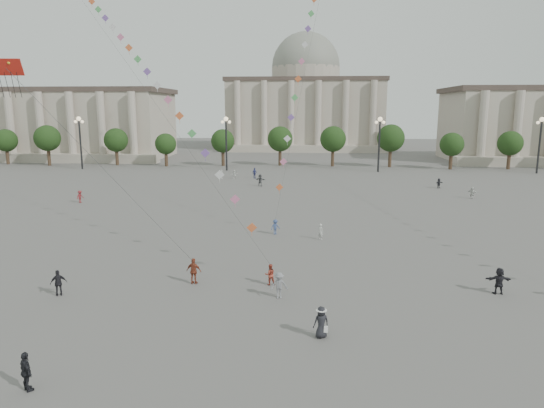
{
  "coord_description": "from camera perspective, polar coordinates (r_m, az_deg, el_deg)",
  "views": [
    {
      "loc": [
        1.47,
        -25.77,
        12.08
      ],
      "look_at": [
        -1.43,
        12.0,
        4.66
      ],
      "focal_mm": 32.0,
      "sensor_mm": 36.0,
      "label": 1
    }
  ],
  "objects": [
    {
      "name": "person_crowd_12",
      "position": [
        77.37,
        -1.39,
        2.83
      ],
      "size": [
        1.88,
        1.14,
        1.93
      ],
      "primitive_type": "imported",
      "rotation": [
        0.0,
        0.0,
        2.8
      ],
      "color": "#58595C",
      "rests_on": "ground"
    },
    {
      "name": "lamp_post_mid_west",
      "position": [
        97.29,
        -5.42,
        8.26
      ],
      "size": [
        2.0,
        0.9,
        10.65
      ],
      "color": "#262628",
      "rests_on": "ground"
    },
    {
      "name": "dragon_kite",
      "position": [
        36.18,
        -28.6,
        12.69
      ],
      "size": [
        6.86,
        1.07,
        17.47
      ],
      "color": "red",
      "rests_on": "ground"
    },
    {
      "name": "tourist_4",
      "position": [
        35.17,
        -23.82,
        -8.48
      ],
      "size": [
        1.09,
        0.9,
        1.74
      ],
      "primitive_type": "imported",
      "rotation": [
        0.0,
        0.0,
        3.69
      ],
      "color": "black",
      "rests_on": "ground"
    },
    {
      "name": "lamp_post_far_east",
      "position": [
        105.31,
        29.05,
        7.14
      ],
      "size": [
        2.0,
        0.9,
        10.65
      ],
      "color": "#262628",
      "rests_on": "ground"
    },
    {
      "name": "tree_row",
      "position": [
        104.0,
        3.6,
        7.38
      ],
      "size": [
        137.12,
        5.12,
        8.0
      ],
      "color": "#35251A",
      "rests_on": "ground"
    },
    {
      "name": "person_crowd_10",
      "position": [
        86.34,
        -5.92,
        3.51
      ],
      "size": [
        0.48,
        0.63,
        1.56
      ],
      "primitive_type": "imported",
      "rotation": [
        0.0,
        0.0,
        1.76
      ],
      "color": "beige",
      "rests_on": "ground"
    },
    {
      "name": "kite_flyer_1",
      "position": [
        47.51,
        0.39,
        -2.71
      ],
      "size": [
        1.11,
        1.0,
        1.5
      ],
      "primitive_type": "imported",
      "rotation": [
        0.0,
        0.0,
        0.59
      ],
      "color": "#374A7C",
      "rests_on": "ground"
    },
    {
      "name": "ground",
      "position": [
        28.5,
        1.05,
        -13.99
      ],
      "size": [
        360.0,
        360.0,
        0.0
      ],
      "primitive_type": "plane",
      "color": "#595754",
      "rests_on": "ground"
    },
    {
      "name": "hall_central",
      "position": [
        155.01,
        3.93,
        11.86
      ],
      "size": [
        48.3,
        34.3,
        35.5
      ],
      "color": "#AC9E90",
      "rests_on": "ground"
    },
    {
      "name": "person_crowd_6",
      "position": [
        31.83,
        0.84,
        -9.54
      ],
      "size": [
        1.2,
        0.79,
        1.73
      ],
      "primitive_type": "imported",
      "rotation": [
        0.0,
        0.0,
        0.13
      ],
      "color": "slate",
      "rests_on": "ground"
    },
    {
      "name": "tourist_0",
      "position": [
        34.72,
        -9.18,
        -7.79
      ],
      "size": [
        1.15,
        0.63,
        1.86
      ],
      "primitive_type": "imported",
      "rotation": [
        0.0,
        0.0,
        2.97
      ],
      "color": "brown",
      "rests_on": "ground"
    },
    {
      "name": "person_crowd_2",
      "position": [
        68.36,
        -21.65,
        0.81
      ],
      "size": [
        0.97,
        1.2,
        1.62
      ],
      "primitive_type": "imported",
      "rotation": [
        0.0,
        0.0,
        1.16
      ],
      "color": "maroon",
      "rests_on": "ground"
    },
    {
      "name": "kite_flyer_0",
      "position": [
        34.15,
        -0.24,
        -8.29
      ],
      "size": [
        0.86,
        0.75,
        1.51
      ],
      "primitive_type": "imported",
      "rotation": [
        0.0,
        0.0,
        3.43
      ],
      "color": "#A03C2B",
      "rests_on": "ground"
    },
    {
      "name": "hall_west",
      "position": [
        142.06,
        -28.51,
        8.29
      ],
      "size": [
        84.0,
        26.22,
        17.2
      ],
      "color": "#AC9E90",
      "rests_on": "ground"
    },
    {
      "name": "person_crowd_7",
      "position": [
        71.99,
        22.49,
        1.24
      ],
      "size": [
        1.41,
        1.43,
        1.64
      ],
      "primitive_type": "imported",
      "rotation": [
        0.0,
        0.0,
        2.35
      ],
      "color": "silver",
      "rests_on": "ground"
    },
    {
      "name": "person_crowd_3",
      "position": [
        35.83,
        25.15,
        -8.18
      ],
      "size": [
        1.68,
        0.55,
        1.81
      ],
      "primitive_type": "imported",
      "rotation": [
        0.0,
        0.0,
        3.15
      ],
      "color": "black",
      "rests_on": "ground"
    },
    {
      "name": "person_crowd_13",
      "position": [
        45.88,
        5.73,
        -3.24
      ],
      "size": [
        0.67,
        0.64,
        1.53
      ],
      "primitive_type": "imported",
      "rotation": [
        0.0,
        0.0,
        2.45
      ],
      "color": "silver",
      "rests_on": "ground"
    },
    {
      "name": "tourist_1",
      "position": [
        24.63,
        -26.94,
        -17.19
      ],
      "size": [
        1.1,
        1.01,
        1.81
      ],
      "primitive_type": "imported",
      "rotation": [
        0.0,
        0.0,
        2.46
      ],
      "color": "black",
      "rests_on": "ground"
    },
    {
      "name": "person_crowd_0",
      "position": [
        86.3,
        -2.07,
        3.66
      ],
      "size": [
        1.05,
        1.12,
        1.85
      ],
      "primitive_type": "imported",
      "rotation": [
        0.0,
        0.0,
        0.86
      ],
      "color": "navy",
      "rests_on": "ground"
    },
    {
      "name": "hat_person",
      "position": [
        26.81,
        5.81,
        -13.61
      ],
      "size": [
        0.99,
        0.81,
        1.74
      ],
      "color": "black",
      "rests_on": "ground"
    },
    {
      "name": "person_crowd_9",
      "position": [
        79.67,
        19.04,
        2.32
      ],
      "size": [
        1.43,
        1.21,
        1.55
      ],
      "primitive_type": "imported",
      "rotation": [
        0.0,
        0.0,
        0.62
      ],
      "color": "black",
      "rests_on": "ground"
    },
    {
      "name": "person_crowd_4",
      "position": [
        85.95,
        -4.44,
        3.49
      ],
      "size": [
        1.38,
        1.27,
        1.54
      ],
      "primitive_type": "imported",
      "rotation": [
        0.0,
        0.0,
        3.85
      ],
      "color": "silver",
      "rests_on": "ground"
    },
    {
      "name": "lamp_post_mid_east",
      "position": [
        96.84,
        12.54,
        8.03
      ],
      "size": [
        2.0,
        0.9,
        10.65
      ],
      "color": "#262628",
      "rests_on": "ground"
    },
    {
      "name": "kite_train_west",
      "position": [
        58.37,
        -18.17,
        18.58
      ],
      "size": [
        35.61,
        40.22,
        64.7
      ],
      "color": "#3F3F3F",
      "rests_on": "ground"
    },
    {
      "name": "lamp_post_far_west",
      "position": [
        106.55,
        -21.68,
        7.77
      ],
      "size": [
        2.0,
        0.9,
        10.65
      ],
      "color": "#262628",
      "rests_on": "ground"
    }
  ]
}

